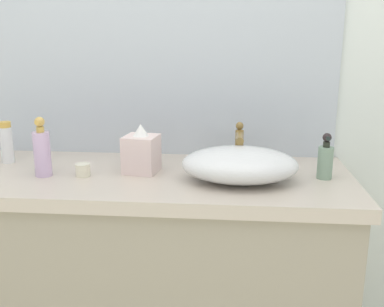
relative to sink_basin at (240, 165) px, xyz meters
The scene contains 9 objects.
bathroom_wall_rear 0.59m from the sink_basin, 127.49° to the left, with size 6.00×0.06×2.60m, color silver.
vanity_counter 0.59m from the sink_basin, behind, with size 1.40×0.55×0.88m.
sink_basin is the anchor object (origin of this frame).
faucet 0.15m from the sink_basin, 90.00° to the left, with size 0.03×0.15×0.16m.
soap_dispenser 0.66m from the sink_basin, behind, with size 0.06×0.06×0.20m.
lotion_bottle 0.87m from the sink_basin, behind, with size 0.05×0.05×0.15m.
perfume_bottle 0.29m from the sink_basin, 11.08° to the left, with size 0.05×0.05×0.15m.
tissue_box 0.34m from the sink_basin, 167.90° to the left, with size 0.13×0.13×0.17m.
candle_jar 0.53m from the sink_basin, behind, with size 0.05×0.05×0.04m, color beige.
Camera 1 is at (0.26, -1.04, 1.34)m, focal length 41.90 mm.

